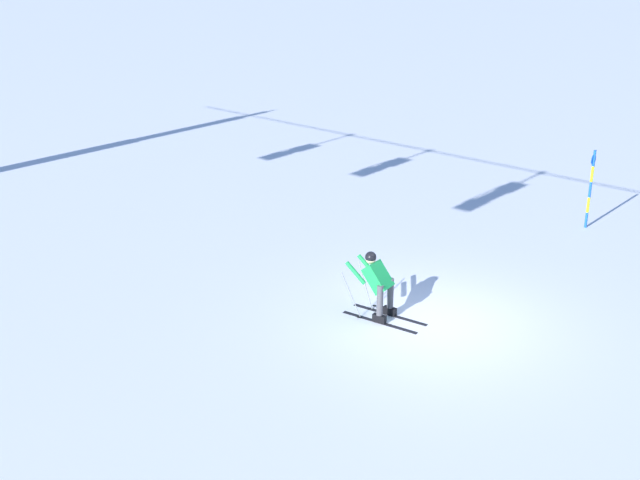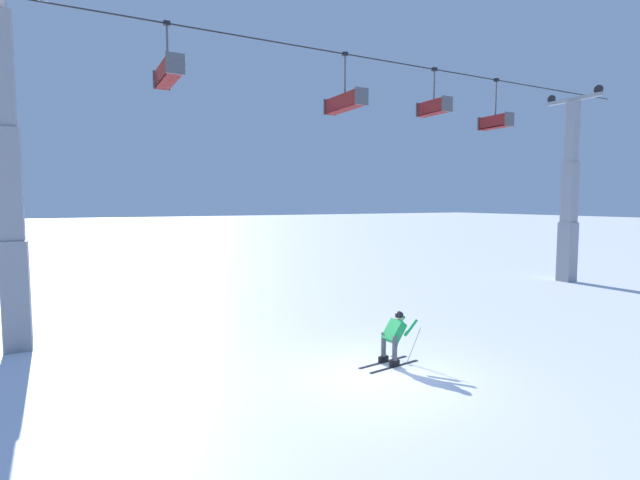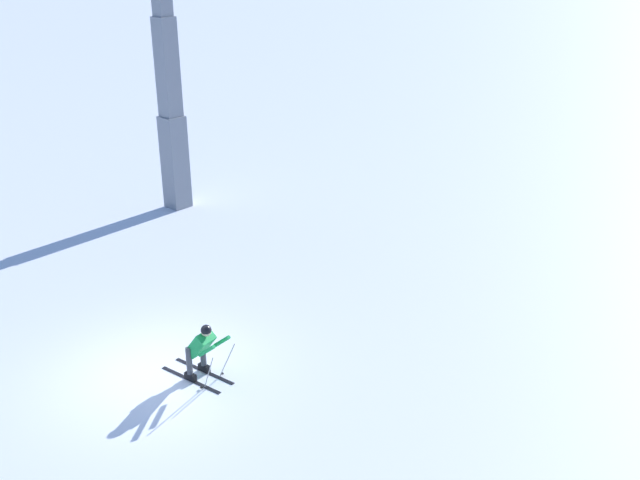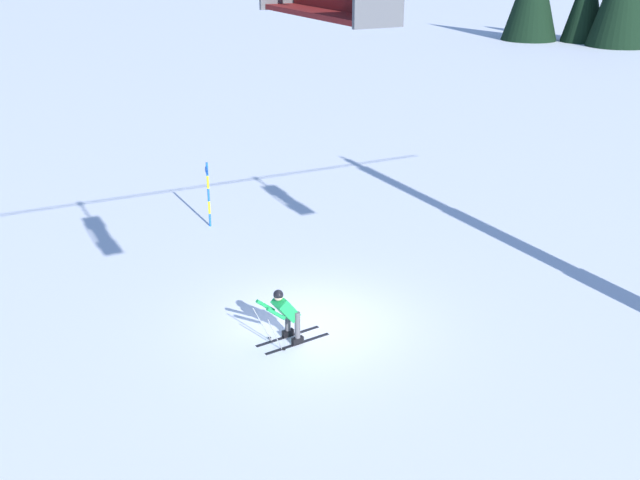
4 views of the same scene
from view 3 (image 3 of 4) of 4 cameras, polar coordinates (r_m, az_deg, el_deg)
The scene contains 3 objects.
ground_plane at distance 16.91m, azimuth -12.74°, elevation -9.97°, with size 260.00×260.00×0.00m, color white.
skier_carving_main at distance 16.07m, azimuth -9.17°, elevation -8.21°, with size 1.77×0.81×1.54m.
lift_tower_near at distance 25.09m, azimuth -11.65°, elevation 11.71°, with size 0.71×2.50×10.18m.
Camera 3 is at (12.03, -7.60, 9.13)m, focal length 41.27 mm.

